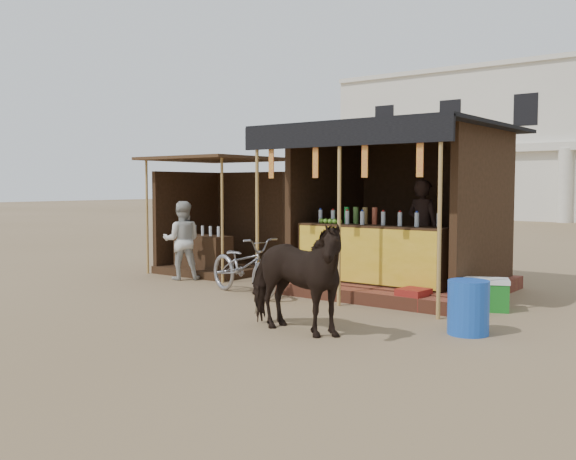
% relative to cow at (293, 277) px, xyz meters
% --- Properties ---
extents(ground, '(120.00, 120.00, 0.00)m').
position_rel_cow_xyz_m(ground, '(-1.55, 0.32, -0.69)').
color(ground, '#846B4C').
rests_on(ground, ground).
extents(main_stall, '(3.60, 3.61, 2.78)m').
position_rel_cow_xyz_m(main_stall, '(-0.52, 3.68, 0.33)').
color(main_stall, brown).
rests_on(main_stall, ground).
extents(secondary_stall, '(2.40, 2.40, 2.38)m').
position_rel_cow_xyz_m(secondary_stall, '(-4.71, 3.56, 0.16)').
color(secondary_stall, '#372114').
rests_on(secondary_stall, ground).
extents(cow, '(1.68, 0.84, 1.39)m').
position_rel_cow_xyz_m(cow, '(0.00, 0.00, 0.00)').
color(cow, black).
rests_on(cow, ground).
extents(motorbike, '(1.95, 1.12, 0.97)m').
position_rel_cow_xyz_m(motorbike, '(-2.32, 1.73, -0.21)').
color(motorbike, gray).
rests_on(motorbike, ground).
extents(bystander, '(0.93, 0.92, 1.51)m').
position_rel_cow_xyz_m(bystander, '(-4.42, 2.32, 0.06)').
color(bystander, beige).
rests_on(bystander, ground).
extents(blue_barrel, '(0.64, 0.64, 0.66)m').
position_rel_cow_xyz_m(blue_barrel, '(1.72, 1.26, -0.36)').
color(blue_barrel, blue).
rests_on(blue_barrel, ground).
extents(red_crate, '(0.44, 0.45, 0.30)m').
position_rel_cow_xyz_m(red_crate, '(0.47, 2.32, -0.54)').
color(red_crate, maroon).
rests_on(red_crate, ground).
extents(cooler, '(0.76, 0.66, 0.46)m').
position_rel_cow_xyz_m(cooler, '(1.34, 2.88, -0.46)').
color(cooler, '#1A7520').
rests_on(cooler, ground).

